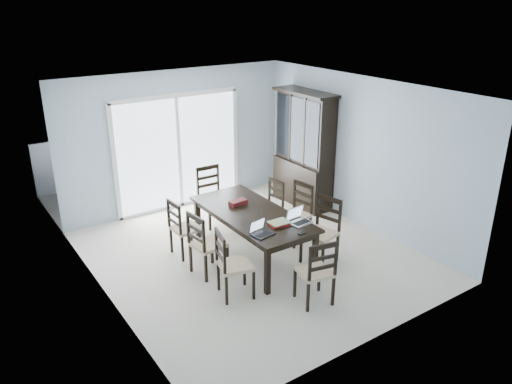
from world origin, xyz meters
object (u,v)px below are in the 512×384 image
chair_end_near (318,266)px  dining_table (252,217)px  china_hutch (304,150)px  laptop_silver (301,220)px  chair_right_mid (298,206)px  hot_tub (144,172)px  chair_end_far (211,189)px  chair_right_near (324,223)px  cell_phone (302,233)px  chair_left_near (228,258)px  chair_right_far (272,200)px  game_box (238,202)px  chair_left_mid (203,238)px  chair_left_far (181,222)px  laptop_dark (263,232)px

chair_end_near → dining_table: bearing=100.6°
china_hutch → laptop_silver: bearing=-130.1°
dining_table → laptop_silver: 0.82m
chair_right_mid → hot_tub: bearing=10.5°
dining_table → chair_end_far: size_ratio=1.85×
chair_right_near → cell_phone: chair_right_near is taller
chair_left_near → cell_phone: (1.04, -0.25, 0.17)m
chair_left_near → cell_phone: size_ratio=10.28×
chair_right_mid → cell_phone: size_ratio=10.42×
chair_right_far → chair_end_near: size_ratio=0.94×
chair_end_near → game_box: 1.96m
china_hutch → game_box: 2.24m
chair_left_near → hot_tub: 4.36m
dining_table → game_box: 0.39m
chair_left_mid → chair_left_far: size_ratio=1.05×
chair_left_mid → cell_phone: bearing=42.2°
chair_left_far → chair_end_far: 1.31m
dining_table → chair_left_near: chair_left_near is taller
chair_left_far → chair_left_mid: bearing=-2.8°
chair_left_mid → chair_right_far: bearing=105.6°
chair_right_far → chair_end_far: chair_end_far is taller
chair_left_far → china_hutch: bearing=99.1°
chair_left_near → chair_right_near: 1.72m
chair_end_near → chair_left_mid: bearing=131.4°
china_hutch → chair_right_far: china_hutch is taller
chair_right_mid → laptop_silver: 1.01m
chair_left_mid → china_hutch: bearing=107.8°
china_hutch → chair_left_near: (-2.90, -2.00, -0.48)m
hot_tub → chair_right_far: bearing=-69.2°
chair_right_mid → hot_tub: 3.72m
chair_right_far → hot_tub: chair_right_far is taller
laptop_dark → cell_phone: laptop_dark is taller
chair_left_far → cell_phone: 1.96m
dining_table → chair_left_mid: (-0.89, -0.07, -0.07)m
chair_end_far → laptop_dark: size_ratio=3.71×
china_hutch → chair_left_mid: (-2.92, -1.32, -0.47)m
chair_left_near → chair_end_near: size_ratio=1.02×
chair_end_far → laptop_silver: 2.22m
laptop_silver → chair_end_far: bearing=91.3°
game_box → hot_tub: size_ratio=0.15×
laptop_silver → laptop_dark: bearing=175.2°
chair_end_far → laptop_dark: 2.25m
chair_left_mid → cell_phone: (1.06, -0.93, 0.16)m
chair_left_near → chair_right_mid: bearing=128.0°
chair_right_mid → chair_end_near: 1.92m
laptop_dark → hot_tub: bearing=79.5°
chair_left_mid → dining_table: bearing=88.0°
dining_table → chair_left_mid: bearing=-175.5°
chair_right_near → chair_left_mid: bearing=55.2°
game_box → hot_tub: hot_tub is taller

